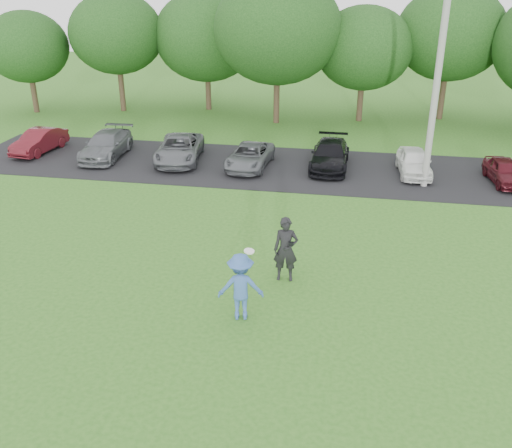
# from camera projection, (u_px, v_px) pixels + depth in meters

# --- Properties ---
(ground) EXTENTS (100.00, 100.00, 0.00)m
(ground) POSITION_uv_depth(u_px,v_px,m) (233.00, 320.00, 15.38)
(ground) COLOR #2D641C
(ground) RESTS_ON ground
(parking_lot) EXTENTS (32.00, 6.50, 0.03)m
(parking_lot) POSITION_uv_depth(u_px,v_px,m) (291.00, 168.00, 27.05)
(parking_lot) COLOR black
(parking_lot) RESTS_ON ground
(utility_pole) EXTENTS (0.28, 0.28, 10.83)m
(utility_pole) POSITION_uv_depth(u_px,v_px,m) (440.00, 58.00, 22.63)
(utility_pole) COLOR gray
(utility_pole) RESTS_ON ground
(frisbee_player) EXTENTS (1.34, 0.93, 2.17)m
(frisbee_player) POSITION_uv_depth(u_px,v_px,m) (241.00, 287.00, 15.13)
(frisbee_player) COLOR #3A5FA5
(frisbee_player) RESTS_ON ground
(camera_bystander) EXTENTS (0.77, 0.54, 2.02)m
(camera_bystander) POSITION_uv_depth(u_px,v_px,m) (286.00, 249.00, 17.01)
(camera_bystander) COLOR black
(camera_bystander) RESTS_ON ground
(parked_cars) EXTENTS (27.73, 4.69, 1.23)m
(parked_cars) POSITION_uv_depth(u_px,v_px,m) (265.00, 154.00, 27.10)
(parked_cars) COLOR #551219
(parked_cars) RESTS_ON parking_lot
(tree_row) EXTENTS (42.39, 9.85, 8.64)m
(tree_row) POSITION_uv_depth(u_px,v_px,m) (339.00, 38.00, 33.56)
(tree_row) COLOR #38281C
(tree_row) RESTS_ON ground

